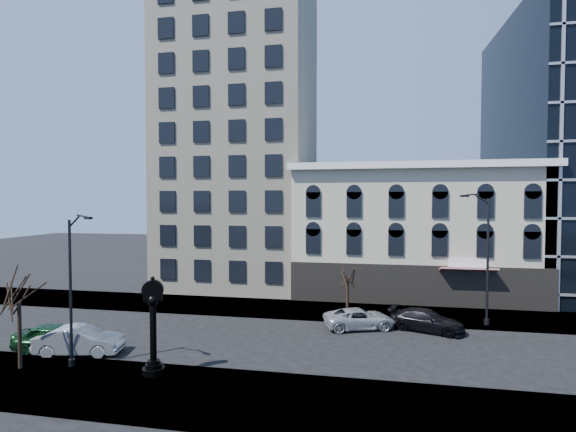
% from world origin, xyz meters
% --- Properties ---
extents(ground, '(160.00, 160.00, 0.00)m').
position_xyz_m(ground, '(0.00, 0.00, 0.00)').
color(ground, black).
rests_on(ground, ground).
extents(sidewalk_far, '(160.00, 6.00, 0.12)m').
position_xyz_m(sidewalk_far, '(0.00, 8.00, 0.06)').
color(sidewalk_far, gray).
rests_on(sidewalk_far, ground).
extents(sidewalk_near, '(160.00, 6.00, 0.12)m').
position_xyz_m(sidewalk_near, '(0.00, -8.00, 0.06)').
color(sidewalk_near, gray).
rests_on(sidewalk_near, ground).
extents(cream_tower, '(15.90, 15.40, 42.50)m').
position_xyz_m(cream_tower, '(-6.11, 18.88, 19.32)').
color(cream_tower, beige).
rests_on(cream_tower, ground).
extents(victorian_row, '(22.60, 11.19, 12.50)m').
position_xyz_m(victorian_row, '(12.00, 15.89, 6.00)').
color(victorian_row, '#BFB89D').
rests_on(victorian_row, ground).
extents(street_clock, '(1.15, 1.15, 5.09)m').
position_xyz_m(street_clock, '(-3.19, -6.34, 2.42)').
color(street_clock, black).
rests_on(street_clock, sidewalk_near).
extents(street_lamp_near, '(2.04, 1.10, 8.42)m').
position_xyz_m(street_lamp_near, '(-7.52, -6.48, 6.48)').
color(street_lamp_near, black).
rests_on(street_lamp_near, sidewalk_near).
extents(street_lamp_far, '(2.41, 1.11, 9.71)m').
position_xyz_m(street_lamp_far, '(15.64, 5.75, 7.45)').
color(street_lamp_far, black).
rests_on(street_lamp_far, sidewalk_far).
extents(bare_tree_near, '(3.36, 3.36, 5.77)m').
position_xyz_m(bare_tree_near, '(-10.57, -7.02, 4.48)').
color(bare_tree_near, black).
rests_on(bare_tree_near, sidewalk_near).
extents(bare_tree_far, '(2.41, 2.41, 4.13)m').
position_xyz_m(bare_tree_far, '(6.22, 7.52, 3.23)').
color(bare_tree_far, black).
rests_on(bare_tree_far, sidewalk_far).
extents(car_near_a, '(5.10, 2.45, 1.68)m').
position_xyz_m(car_near_a, '(-10.73, -4.18, 0.84)').
color(car_near_a, '#143F1E').
rests_on(car_near_a, ground).
extents(car_near_b, '(5.20, 2.70, 1.63)m').
position_xyz_m(car_near_b, '(-9.04, -4.30, 0.82)').
color(car_near_b, '#A5A8AD').
rests_on(car_near_b, ground).
extents(car_far_a, '(5.55, 3.82, 1.41)m').
position_xyz_m(car_far_a, '(7.23, 3.84, 0.70)').
color(car_far_a, '#A5A8AD').
rests_on(car_far_a, ground).
extents(car_far_b, '(5.48, 3.68, 1.47)m').
position_xyz_m(car_far_b, '(11.86, 4.13, 0.74)').
color(car_far_b, black).
rests_on(car_far_b, ground).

